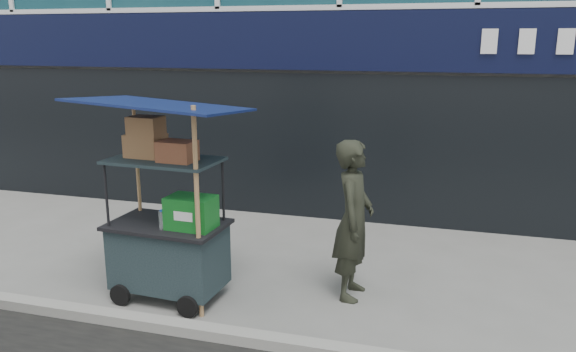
% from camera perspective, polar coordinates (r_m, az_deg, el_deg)
% --- Properties ---
extents(ground, '(80.00, 80.00, 0.00)m').
position_cam_1_polar(ground, '(5.97, -2.79, -15.78)').
color(ground, slate).
rests_on(ground, ground).
extents(curb, '(80.00, 0.18, 0.12)m').
position_cam_1_polar(curb, '(5.78, -3.46, -16.20)').
color(curb, gray).
rests_on(curb, ground).
extents(vendor_cart, '(1.80, 1.33, 2.35)m').
position_cam_1_polar(vendor_cart, '(6.54, -12.02, -5.43)').
color(vendor_cart, black).
rests_on(vendor_cart, ground).
extents(vendor_man, '(0.46, 0.69, 1.86)m').
position_cam_1_polar(vendor_man, '(6.46, 6.69, -4.46)').
color(vendor_man, black).
rests_on(vendor_man, ground).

